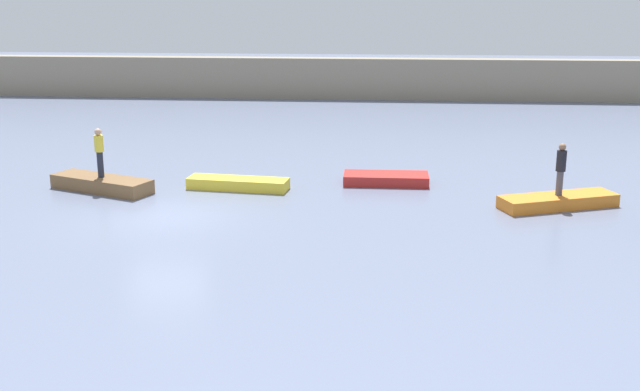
{
  "coord_description": "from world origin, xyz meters",
  "views": [
    {
      "loc": [
        6.8,
        -23.3,
        7.17
      ],
      "look_at": [
        4.88,
        1.17,
        0.49
      ],
      "focal_mm": 43.71,
      "sensor_mm": 36.0,
      "label": 1
    }
  ],
  "objects_px": {
    "rowboat_yellow": "(238,184)",
    "rowboat_orange": "(558,201)",
    "rowboat_red": "(386,179)",
    "person_yellow_shirt": "(99,150)",
    "rowboat_brown": "(102,184)",
    "person_dark_shirt": "(561,167)"
  },
  "relations": [
    {
      "from": "rowboat_orange",
      "to": "rowboat_red",
      "type": "bearing_deg",
      "value": 133.63
    },
    {
      "from": "rowboat_brown",
      "to": "rowboat_yellow",
      "type": "height_order",
      "value": "rowboat_brown"
    },
    {
      "from": "rowboat_brown",
      "to": "rowboat_orange",
      "type": "relative_size",
      "value": 0.97
    },
    {
      "from": "rowboat_red",
      "to": "person_yellow_shirt",
      "type": "xyz_separation_m",
      "value": [
        -10.17,
        -1.78,
        1.3
      ]
    },
    {
      "from": "rowboat_brown",
      "to": "person_yellow_shirt",
      "type": "xyz_separation_m",
      "value": [
        0.0,
        0.0,
        1.24
      ]
    },
    {
      "from": "rowboat_red",
      "to": "rowboat_orange",
      "type": "xyz_separation_m",
      "value": [
        5.69,
        -2.71,
        0.02
      ]
    },
    {
      "from": "rowboat_orange",
      "to": "person_yellow_shirt",
      "type": "relative_size",
      "value": 2.27
    },
    {
      "from": "rowboat_red",
      "to": "person_yellow_shirt",
      "type": "distance_m",
      "value": 10.4
    },
    {
      "from": "rowboat_orange",
      "to": "person_dark_shirt",
      "type": "relative_size",
      "value": 2.29
    },
    {
      "from": "rowboat_yellow",
      "to": "person_dark_shirt",
      "type": "relative_size",
      "value": 2.09
    },
    {
      "from": "rowboat_orange",
      "to": "person_dark_shirt",
      "type": "bearing_deg",
      "value": -110.93
    },
    {
      "from": "rowboat_brown",
      "to": "rowboat_red",
      "type": "distance_m",
      "value": 10.32
    },
    {
      "from": "person_yellow_shirt",
      "to": "person_dark_shirt",
      "type": "relative_size",
      "value": 1.01
    },
    {
      "from": "rowboat_brown",
      "to": "rowboat_yellow",
      "type": "relative_size",
      "value": 1.06
    },
    {
      "from": "rowboat_yellow",
      "to": "person_yellow_shirt",
      "type": "distance_m",
      "value": 5.04
    },
    {
      "from": "rowboat_yellow",
      "to": "person_yellow_shirt",
      "type": "bearing_deg",
      "value": -165.84
    },
    {
      "from": "rowboat_yellow",
      "to": "rowboat_orange",
      "type": "relative_size",
      "value": 0.91
    },
    {
      "from": "rowboat_yellow",
      "to": "person_yellow_shirt",
      "type": "relative_size",
      "value": 2.07
    },
    {
      "from": "rowboat_red",
      "to": "person_dark_shirt",
      "type": "relative_size",
      "value": 1.79
    },
    {
      "from": "rowboat_brown",
      "to": "rowboat_orange",
      "type": "distance_m",
      "value": 15.88
    },
    {
      "from": "rowboat_orange",
      "to": "person_dark_shirt",
      "type": "xyz_separation_m",
      "value": [
        0.0,
        -0.0,
        1.18
      ]
    },
    {
      "from": "rowboat_yellow",
      "to": "person_dark_shirt",
      "type": "height_order",
      "value": "person_dark_shirt"
    }
  ]
}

